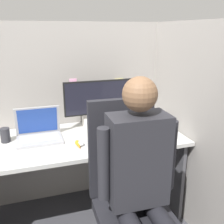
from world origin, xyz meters
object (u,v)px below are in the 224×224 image
at_px(office_chair, 129,191).
at_px(pen_cup, 5,135).
at_px(person, 141,177).
at_px(monitor, 100,99).
at_px(carrot_toy, 79,145).
at_px(stapler, 166,125).
at_px(paper_box, 100,123).
at_px(laptop, 39,134).

bearing_deg(office_chair, pen_cup, 138.75).
height_order(person, pen_cup, person).
relative_size(monitor, carrot_toy, 4.70).
bearing_deg(pen_cup, stapler, -4.69).
bearing_deg(stapler, office_chair, -135.39).
distance_m(carrot_toy, pen_cup, 0.58).
distance_m(paper_box, laptop, 0.54).
bearing_deg(monitor, person, -90.96).
relative_size(laptop, pen_cup, 3.08).
relative_size(office_chair, person, 0.86).
bearing_deg(pen_cup, paper_box, 5.97).
distance_m(laptop, pen_cup, 0.25).
bearing_deg(monitor, office_chair, -91.60).
relative_size(paper_box, stapler, 1.70).
bearing_deg(paper_box, person, -90.96).
bearing_deg(pen_cup, monitor, 6.18).
height_order(laptop, office_chair, office_chair).
xyz_separation_m(office_chair, person, (0.01, -0.17, 0.20)).
distance_m(office_chair, pen_cup, 1.03).
bearing_deg(office_chair, person, -88.14).
bearing_deg(paper_box, office_chair, -91.60).
bearing_deg(carrot_toy, monitor, 53.48).
xyz_separation_m(paper_box, person, (-0.02, -0.92, -0.01)).
distance_m(stapler, office_chair, 0.81).
relative_size(monitor, stapler, 3.73).
relative_size(laptop, stapler, 2.07).
height_order(monitor, pen_cup, monitor).
bearing_deg(person, office_chair, 91.86).
relative_size(laptop, person, 0.25).
bearing_deg(stapler, pen_cup, 175.31).
xyz_separation_m(monitor, carrot_toy, (-0.27, -0.36, -0.24)).
xyz_separation_m(paper_box, stapler, (0.54, -0.19, -0.02)).
distance_m(carrot_toy, person, 0.61).
bearing_deg(person, monitor, 89.04).
distance_m(monitor, office_chair, 0.86).
bearing_deg(office_chair, monitor, 88.40).
height_order(carrot_toy, office_chair, office_chair).
distance_m(carrot_toy, office_chair, 0.50).
xyz_separation_m(paper_box, carrot_toy, (-0.27, -0.36, -0.02)).
xyz_separation_m(stapler, pen_cup, (-1.32, 0.11, 0.03)).
distance_m(paper_box, office_chair, 0.78).
distance_m(stapler, person, 0.92).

